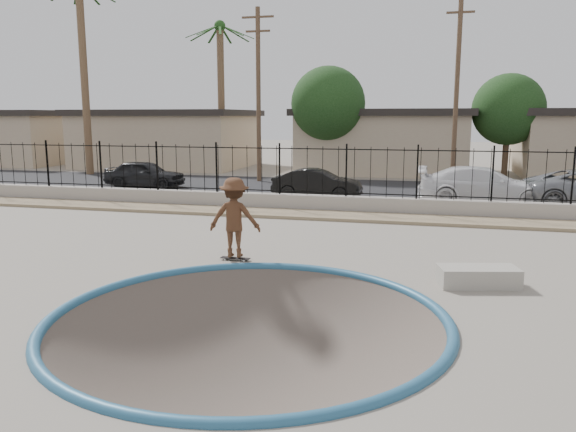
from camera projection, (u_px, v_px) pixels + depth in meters
The scene contains 22 objects.
ground at pixel (351, 233), 22.32m from camera, with size 120.00×120.00×2.20m, color gray.
bowl_pit at pixel (249, 319), 9.73m from camera, with size 6.84×6.84×1.80m, color #4E423C, non-canonical shape.
coping_ring at pixel (249, 319), 9.73m from camera, with size 7.04×7.04×0.20m, color #26597C.
rock_strip at pixel (341, 216), 19.45m from camera, with size 42.00×1.60×0.11m, color tan.
retaining_wall at pixel (346, 204), 20.46m from camera, with size 42.00×0.45×0.60m, color gray.
fence at pixel (346, 172), 20.25m from camera, with size 40.00×0.04×1.80m.
street at pixel (366, 189), 26.90m from camera, with size 90.00×8.00×0.04m, color black.
house_west_far at pixel (11, 136), 42.43m from camera, with size 10.60×8.60×3.90m.
house_west at pixel (168, 138), 39.27m from camera, with size 11.60×8.60×3.90m.
house_center at pixel (384, 140), 35.62m from camera, with size 10.60×8.60×3.90m.
palm_left at pixel (82, 38), 32.51m from camera, with size 2.30×2.30×11.30m.
palm_mid at pixel (221, 64), 34.84m from camera, with size 2.30×2.30×9.30m.
utility_pole_left at pixel (258, 93), 29.45m from camera, with size 1.70×0.24×9.00m.
utility_pole_mid at pixel (457, 85), 26.97m from camera, with size 1.70×0.24×9.50m.
street_tree_left at pixel (328, 104), 32.62m from camera, with size 4.32×4.32×6.36m.
street_tree_mid at pixel (508, 110), 31.20m from camera, with size 3.96×3.96×5.83m.
skater at pixel (235, 222), 13.51m from camera, with size 1.24×0.72×1.93m, color brown.
skateboard at pixel (235, 258), 13.67m from camera, with size 0.74×0.20×0.06m.
concrete_ledge at pixel (478, 277), 11.58m from camera, with size 1.60×0.70×0.40m, color #9C968A.
car_a at pixel (145, 174), 27.45m from camera, with size 1.56×3.88×1.32m, color black.
car_b at pixel (317, 184), 23.76m from camera, with size 1.31×3.75×1.23m, color black.
car_c at pixel (484, 186), 22.12m from camera, with size 2.06×5.08×1.47m, color white.
Camera 1 is at (2.95, -9.81, 3.46)m, focal length 35.00 mm.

